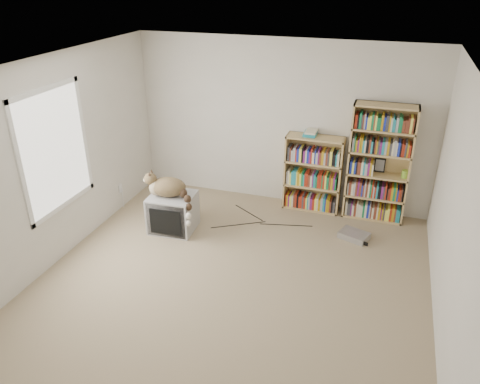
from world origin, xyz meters
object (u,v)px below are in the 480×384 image
(dvd_player, at_px, (354,235))
(bookcase_tall, at_px, (379,166))
(crt_tv, at_px, (173,212))
(bookcase_short, at_px, (313,176))
(cat, at_px, (171,191))

(dvd_player, bearing_deg, bookcase_tall, 95.37)
(crt_tv, xyz_separation_m, dvd_player, (2.47, 0.53, -0.22))
(dvd_player, bearing_deg, bookcase_short, 155.48)
(bookcase_tall, bearing_deg, crt_tv, -154.89)
(crt_tv, distance_m, bookcase_short, 2.16)
(crt_tv, bearing_deg, bookcase_short, 32.02)
(bookcase_tall, bearing_deg, cat, -153.69)
(crt_tv, bearing_deg, cat, -75.34)
(dvd_player, bearing_deg, crt_tv, -147.96)
(bookcase_tall, bearing_deg, dvd_player, -104.62)
(dvd_player, bearing_deg, cat, -146.56)
(crt_tv, height_order, bookcase_tall, bookcase_tall)
(cat, bearing_deg, crt_tv, 96.36)
(cat, height_order, dvd_player, cat)
(bookcase_tall, xyz_separation_m, dvd_player, (-0.19, -0.72, -0.77))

